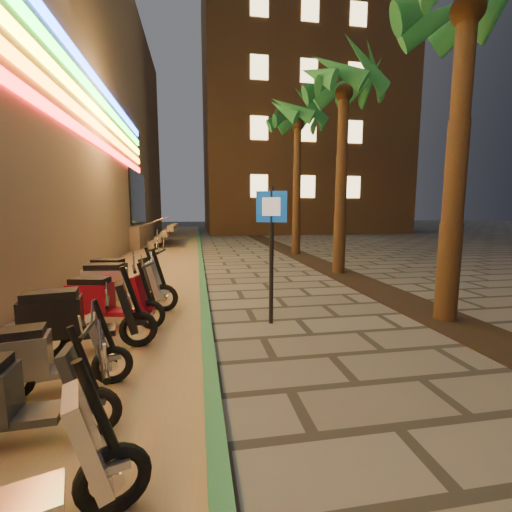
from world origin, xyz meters
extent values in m
plane|color=#474442|center=(0.00, 0.00, 0.00)|extent=(120.00, 120.00, 0.00)
cube|color=#8C7251|center=(-2.60, 10.00, 0.01)|extent=(3.40, 60.00, 0.01)
cube|color=#286B43|center=(-0.90, 10.00, 0.05)|extent=(0.18, 60.00, 0.10)
cube|color=black|center=(3.60, 5.00, 0.01)|extent=(1.20, 40.00, 0.02)
cube|color=black|center=(-4.45, 18.00, 2.80)|extent=(0.08, 5.00, 3.00)
cube|color=gray|center=(-6.50, 18.00, 0.60)|extent=(5.00, 6.00, 1.20)
cube|color=#FF1414|center=(-4.45, 6.00, 4.50)|extent=(0.06, 26.00, 0.28)
cube|color=orange|center=(-4.45, 6.00, 5.05)|extent=(0.06, 26.00, 0.28)
cube|color=yellow|center=(-4.45, 6.00, 5.60)|extent=(0.06, 26.00, 0.28)
cube|color=#19E526|center=(-4.45, 6.00, 6.15)|extent=(0.06, 26.00, 0.28)
cube|color=#193FFF|center=(-4.45, 6.00, 6.70)|extent=(0.06, 26.00, 0.28)
cube|color=gray|center=(-3.50, 18.00, 0.15)|extent=(0.35, 5.00, 0.30)
cube|color=gray|center=(-3.15, 18.00, 0.45)|extent=(0.35, 5.00, 0.30)
cube|color=gray|center=(-2.80, 18.00, 0.75)|extent=(0.35, 5.00, 0.30)
cube|color=gray|center=(-2.45, 18.00, 1.05)|extent=(0.35, 5.00, 0.30)
cylinder|color=silver|center=(-3.90, 16.00, 1.25)|extent=(2.09, 0.06, 0.81)
cylinder|color=silver|center=(-3.90, 20.00, 1.25)|extent=(2.09, 0.06, 0.81)
cube|color=brown|center=(9.00, 32.00, 12.50)|extent=(18.00, 16.00, 25.00)
cube|color=#FAD889|center=(4.00, 23.97, 4.00)|extent=(1.40, 0.06, 1.80)
cube|color=#FAD889|center=(8.00, 23.97, 4.00)|extent=(1.40, 0.06, 1.80)
cube|color=#FAD889|center=(12.00, 23.97, 4.00)|extent=(1.40, 0.06, 1.80)
cube|color=#FAD889|center=(4.00, 23.97, 8.50)|extent=(1.40, 0.06, 1.80)
cube|color=#FAD889|center=(8.00, 23.97, 8.50)|extent=(1.40, 0.06, 1.80)
cube|color=#FAD889|center=(12.00, 23.97, 8.50)|extent=(1.40, 0.06, 1.80)
cube|color=#FAD889|center=(4.00, 23.97, 13.00)|extent=(1.40, 0.06, 1.80)
cube|color=#FAD889|center=(8.00, 23.97, 13.00)|extent=(1.40, 0.06, 1.80)
cube|color=#FAD889|center=(12.00, 23.97, 13.00)|extent=(1.40, 0.06, 1.80)
cube|color=#FAD889|center=(4.00, 23.97, 17.50)|extent=(1.40, 0.06, 1.80)
cube|color=#FAD889|center=(8.00, 23.97, 17.50)|extent=(1.40, 0.06, 1.80)
cube|color=#FAD889|center=(12.00, 23.97, 17.50)|extent=(1.40, 0.06, 1.80)
cylinder|color=#472D19|center=(3.60, 2.00, 2.73)|extent=(0.40, 0.40, 5.45)
sphere|color=#472D19|center=(3.60, 2.00, 5.45)|extent=(0.56, 0.56, 0.56)
cone|color=#195120|center=(4.28, 2.57, 5.90)|extent=(1.70, 1.86, 1.52)
cone|color=#195120|center=(3.75, 2.87, 5.90)|extent=(2.00, 0.93, 1.52)
cone|color=#195120|center=(3.16, 2.77, 5.90)|extent=(1.97, 1.48, 1.52)
cylinder|color=#472D19|center=(3.60, 7.00, 2.85)|extent=(0.40, 0.40, 5.70)
sphere|color=#472D19|center=(3.60, 7.00, 5.70)|extent=(0.56, 0.56, 0.56)
cone|color=#195120|center=(4.49, 7.00, 6.15)|extent=(0.60, 1.93, 1.52)
cone|color=#195120|center=(4.28, 7.57, 6.15)|extent=(1.70, 1.86, 1.52)
cone|color=#195120|center=(3.75, 7.87, 6.15)|extent=(2.00, 0.93, 1.52)
cone|color=#195120|center=(3.16, 7.77, 6.15)|extent=(1.97, 1.48, 1.52)
cone|color=#195120|center=(2.77, 7.30, 6.15)|extent=(1.22, 2.02, 1.52)
cone|color=#195120|center=(2.77, 6.70, 6.15)|extent=(1.22, 2.02, 1.52)
cone|color=#195120|center=(3.16, 6.23, 6.15)|extent=(1.97, 1.48, 1.52)
cone|color=#195120|center=(3.75, 6.13, 6.15)|extent=(2.00, 0.93, 1.52)
cone|color=#195120|center=(4.28, 6.43, 6.15)|extent=(1.70, 1.86, 1.52)
cylinder|color=#472D19|center=(3.60, 12.00, 2.98)|extent=(0.40, 0.40, 5.95)
sphere|color=#472D19|center=(3.60, 12.00, 5.95)|extent=(0.56, 0.56, 0.56)
cone|color=#195120|center=(4.49, 12.00, 6.40)|extent=(0.60, 1.93, 1.52)
cone|color=#195120|center=(4.28, 12.57, 6.40)|extent=(1.70, 1.86, 1.52)
cone|color=#195120|center=(3.75, 12.87, 6.40)|extent=(2.00, 0.93, 1.52)
cone|color=#195120|center=(3.16, 12.77, 6.40)|extent=(1.97, 1.48, 1.52)
cone|color=#195120|center=(2.77, 12.30, 6.40)|extent=(1.22, 2.02, 1.52)
cone|color=#195120|center=(2.77, 11.70, 6.40)|extent=(1.22, 2.02, 1.52)
cone|color=#195120|center=(3.16, 11.23, 6.40)|extent=(1.97, 1.48, 1.52)
cone|color=#195120|center=(3.75, 11.13, 6.40)|extent=(2.00, 0.93, 1.52)
cone|color=#195120|center=(4.28, 11.43, 6.40)|extent=(1.70, 1.86, 1.52)
cylinder|color=black|center=(0.29, 2.37, 1.24)|extent=(0.08, 0.08, 2.48)
cube|color=#0E4EB8|center=(0.28, 2.35, 2.13)|extent=(0.52, 0.22, 0.55)
cube|color=white|center=(0.27, 2.33, 2.13)|extent=(0.30, 0.13, 0.32)
torus|color=black|center=(-1.62, -1.37, 0.26)|extent=(0.52, 0.25, 0.51)
cylinder|color=silver|center=(-1.62, -1.37, 0.26)|extent=(0.16, 0.14, 0.14)
cube|color=silver|center=(-2.15, -1.54, 0.29)|extent=(0.62, 0.48, 0.08)
cube|color=silver|center=(-1.75, -1.41, 0.59)|extent=(0.37, 0.45, 0.69)
cylinder|color=black|center=(-1.69, -1.39, 0.79)|extent=(0.28, 0.15, 0.73)
cylinder|color=black|center=(-1.64, -1.37, 1.10)|extent=(0.22, 0.56, 0.04)
cube|color=silver|center=(-1.62, -1.37, 0.37)|extent=(0.25, 0.20, 0.06)
torus|color=black|center=(-1.98, -0.47, 0.24)|extent=(0.48, 0.12, 0.47)
cylinder|color=silver|center=(-1.98, -0.47, 0.24)|extent=(0.13, 0.10, 0.13)
cube|color=#272A2D|center=(-2.50, -0.50, 0.27)|extent=(0.52, 0.34, 0.07)
cube|color=#272A2D|center=(-2.11, -0.48, 0.55)|extent=(0.26, 0.38, 0.64)
cylinder|color=black|center=(-2.05, -0.47, 0.73)|extent=(0.25, 0.08, 0.67)
cylinder|color=black|center=(-2.00, -0.47, 1.02)|extent=(0.07, 0.53, 0.04)
cube|color=#272A2D|center=(-1.98, -0.47, 0.35)|extent=(0.21, 0.14, 0.05)
torus|color=black|center=(-3.04, 0.28, 0.24)|extent=(0.48, 0.19, 0.47)
cylinder|color=silver|center=(-3.04, 0.28, 0.24)|extent=(0.14, 0.12, 0.13)
torus|color=black|center=(-2.05, 0.51, 0.24)|extent=(0.48, 0.19, 0.47)
cylinder|color=silver|center=(-2.05, 0.51, 0.24)|extent=(0.14, 0.12, 0.13)
cube|color=#929399|center=(-2.56, 0.39, 0.27)|extent=(0.55, 0.41, 0.07)
cube|color=#929399|center=(-2.97, 0.30, 0.50)|extent=(0.69, 0.48, 0.45)
cube|color=black|center=(-2.97, 0.30, 0.76)|extent=(0.61, 0.41, 0.11)
cube|color=#929399|center=(-2.18, 0.48, 0.54)|extent=(0.32, 0.41, 0.64)
cylinder|color=black|center=(-2.12, 0.49, 0.72)|extent=(0.26, 0.12, 0.67)
cylinder|color=black|center=(-2.07, 0.50, 1.01)|extent=(0.16, 0.52, 0.04)
cube|color=#929399|center=(-2.05, 0.51, 0.34)|extent=(0.22, 0.17, 0.05)
torus|color=black|center=(-3.12, 1.37, 0.28)|extent=(0.57, 0.22, 0.56)
cylinder|color=silver|center=(-3.12, 1.37, 0.28)|extent=(0.17, 0.14, 0.15)
torus|color=black|center=(-1.93, 1.62, 0.28)|extent=(0.57, 0.22, 0.56)
cylinder|color=silver|center=(-1.93, 1.62, 0.28)|extent=(0.17, 0.14, 0.15)
cube|color=black|center=(-2.53, 1.49, 0.32)|extent=(0.66, 0.48, 0.09)
cube|color=black|center=(-3.03, 1.39, 0.59)|extent=(0.82, 0.55, 0.54)
cube|color=black|center=(-3.03, 1.39, 0.91)|extent=(0.73, 0.47, 0.13)
cube|color=black|center=(-2.08, 1.59, 0.65)|extent=(0.37, 0.48, 0.76)
cylinder|color=black|center=(-2.00, 1.60, 0.87)|extent=(0.31, 0.13, 0.80)
cylinder|color=black|center=(-1.95, 1.61, 1.21)|extent=(0.17, 0.62, 0.05)
cube|color=black|center=(-1.93, 1.62, 0.41)|extent=(0.26, 0.20, 0.06)
torus|color=black|center=(-2.96, 2.65, 0.26)|extent=(0.53, 0.21, 0.52)
cylinder|color=silver|center=(-2.96, 2.65, 0.26)|extent=(0.16, 0.13, 0.14)
torus|color=black|center=(-1.86, 2.41, 0.26)|extent=(0.53, 0.21, 0.52)
cylinder|color=silver|center=(-1.86, 2.41, 0.26)|extent=(0.16, 0.13, 0.14)
cube|color=maroon|center=(-2.42, 2.54, 0.30)|extent=(0.61, 0.45, 0.08)
cube|color=maroon|center=(-2.88, 2.64, 0.55)|extent=(0.77, 0.52, 0.50)
cube|color=black|center=(-2.88, 2.64, 0.85)|extent=(0.68, 0.45, 0.12)
cube|color=maroon|center=(-2.00, 2.44, 0.61)|extent=(0.35, 0.45, 0.71)
cylinder|color=black|center=(-1.93, 2.43, 0.81)|extent=(0.29, 0.13, 0.75)
cylinder|color=black|center=(-1.88, 2.42, 1.13)|extent=(0.17, 0.58, 0.04)
cube|color=maroon|center=(-1.86, 2.41, 0.38)|extent=(0.25, 0.19, 0.06)
torus|color=black|center=(-2.96, 3.59, 0.29)|extent=(0.59, 0.18, 0.58)
cylinder|color=silver|center=(-2.96, 3.59, 0.29)|extent=(0.17, 0.13, 0.16)
torus|color=black|center=(-1.72, 3.44, 0.29)|extent=(0.59, 0.18, 0.58)
cylinder|color=silver|center=(-1.72, 3.44, 0.29)|extent=(0.17, 0.13, 0.16)
cube|color=white|center=(-2.35, 3.52, 0.33)|extent=(0.66, 0.45, 0.09)
cube|color=white|center=(-2.87, 3.58, 0.61)|extent=(0.83, 0.52, 0.56)
cube|color=black|center=(-2.87, 3.58, 0.94)|extent=(0.73, 0.44, 0.13)
cube|color=white|center=(-1.88, 3.46, 0.67)|extent=(0.35, 0.48, 0.78)
cylinder|color=black|center=(-1.80, 3.45, 0.89)|extent=(0.31, 0.12, 0.83)
cylinder|color=black|center=(-1.74, 3.44, 1.25)|extent=(0.13, 0.65, 0.05)
cube|color=white|center=(-1.72, 3.44, 0.42)|extent=(0.26, 0.19, 0.07)
torus|color=black|center=(-3.13, 4.62, 0.28)|extent=(0.56, 0.26, 0.56)
cylinder|color=silver|center=(-3.13, 4.62, 0.28)|extent=(0.17, 0.15, 0.15)
torus|color=black|center=(-1.99, 4.28, 0.28)|extent=(0.56, 0.26, 0.56)
cylinder|color=silver|center=(-1.99, 4.28, 0.28)|extent=(0.17, 0.15, 0.15)
cube|color=#25282A|center=(-2.57, 4.45, 0.32)|extent=(0.67, 0.52, 0.09)
cube|color=#25282A|center=(-3.05, 4.60, 0.59)|extent=(0.83, 0.60, 0.53)
cube|color=black|center=(-3.05, 4.60, 0.90)|extent=(0.73, 0.52, 0.13)
cube|color=#25282A|center=(-2.13, 4.32, 0.64)|extent=(0.39, 0.49, 0.75)
cylinder|color=black|center=(-2.06, 4.30, 0.85)|extent=(0.30, 0.16, 0.79)
cylinder|color=black|center=(-2.01, 4.28, 1.20)|extent=(0.22, 0.61, 0.05)
cube|color=#25282A|center=(-1.99, 4.28, 0.41)|extent=(0.27, 0.21, 0.06)
camera|label=1|loc=(-1.02, -3.60, 2.07)|focal=24.00mm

